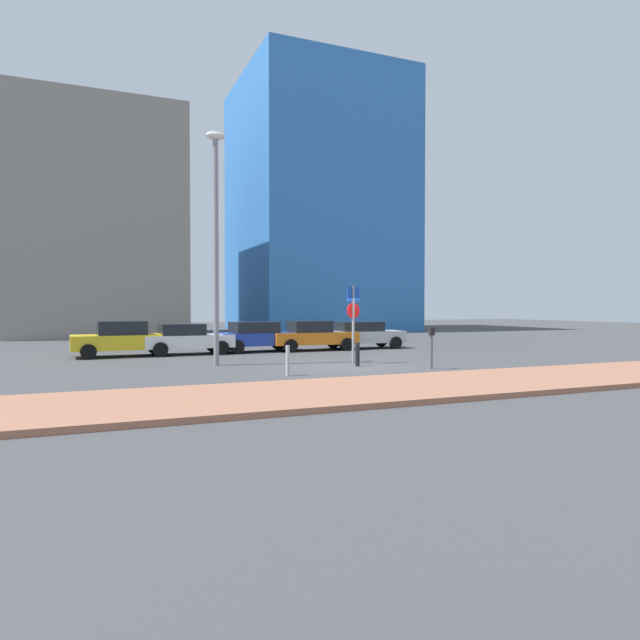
% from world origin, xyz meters
% --- Properties ---
extents(ground_plane, '(120.00, 120.00, 0.00)m').
position_xyz_m(ground_plane, '(0.00, 0.00, 0.00)').
color(ground_plane, '#424244').
extents(sidewalk_brick, '(40.00, 4.19, 0.14)m').
position_xyz_m(sidewalk_brick, '(0.00, -5.65, 0.07)').
color(sidewalk_brick, '#9E664C').
rests_on(sidewalk_brick, ground).
extents(parked_car_yellow, '(4.32, 2.20, 1.55)m').
position_xyz_m(parked_car_yellow, '(-7.30, 7.51, 0.79)').
color(parked_car_yellow, gold).
rests_on(parked_car_yellow, ground).
extents(parked_car_white, '(4.00, 2.12, 1.40)m').
position_xyz_m(parked_car_white, '(-4.57, 7.52, 0.73)').
color(parked_car_white, white).
rests_on(parked_car_white, ground).
extents(parked_car_blue, '(4.08, 2.16, 1.45)m').
position_xyz_m(parked_car_blue, '(-1.15, 7.73, 0.76)').
color(parked_car_blue, '#1E389E').
rests_on(parked_car_blue, ground).
extents(parked_car_orange, '(4.34, 2.12, 1.47)m').
position_xyz_m(parked_car_orange, '(1.61, 7.50, 0.75)').
color(parked_car_orange, orange).
rests_on(parked_car_orange, ground).
extents(parked_car_silver, '(4.17, 2.23, 1.40)m').
position_xyz_m(parked_car_silver, '(4.52, 7.62, 0.75)').
color(parked_car_silver, '#B7BABF').
rests_on(parked_car_silver, ground).
extents(parking_sign_post, '(0.59, 0.16, 2.96)m').
position_xyz_m(parking_sign_post, '(0.62, 0.84, 1.86)').
color(parking_sign_post, gray).
rests_on(parking_sign_post, ground).
extents(parking_meter, '(0.18, 0.14, 1.46)m').
position_xyz_m(parking_meter, '(2.37, -1.80, 0.94)').
color(parking_meter, '#4C4C51').
rests_on(parking_meter, ground).
extents(street_lamp, '(0.70, 0.36, 8.61)m').
position_xyz_m(street_lamp, '(-4.31, 2.30, 4.95)').
color(street_lamp, gray).
rests_on(street_lamp, ground).
extents(traffic_bollard_near, '(0.13, 0.13, 0.96)m').
position_xyz_m(traffic_bollard_near, '(-2.88, -1.62, 0.48)').
color(traffic_bollard_near, '#B7B7BC').
rests_on(traffic_bollard_near, ground).
extents(traffic_bollard_mid, '(0.16, 0.16, 0.86)m').
position_xyz_m(traffic_bollard_mid, '(0.40, 0.02, 0.43)').
color(traffic_bollard_mid, black).
rests_on(traffic_bollard_mid, ground).
extents(building_colorful_midrise, '(14.30, 15.31, 23.46)m').
position_xyz_m(building_colorful_midrise, '(11.52, 31.00, 11.73)').
color(building_colorful_midrise, '#3372BF').
rests_on(building_colorful_midrise, ground).
extents(building_under_construction, '(11.85, 12.40, 16.64)m').
position_xyz_m(building_under_construction, '(-7.93, 27.83, 8.32)').
color(building_under_construction, gray).
rests_on(building_under_construction, ground).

